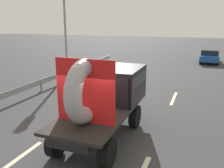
{
  "coord_description": "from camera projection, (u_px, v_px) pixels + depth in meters",
  "views": [
    {
      "loc": [
        3.44,
        -6.56,
        4.07
      ],
      "look_at": [
        0.28,
        1.69,
        1.76
      ],
      "focal_mm": 38.46,
      "sensor_mm": 36.0,
      "label": 1
    }
  ],
  "objects": [
    {
      "name": "lane_dash_left_near",
      "position": [
        18.0,
        159.0,
        7.33
      ],
      "size": [
        0.16,
        2.19,
        0.01
      ],
      "primitive_type": "cube",
      "rotation": [
        0.0,
        0.0,
        1.57
      ],
      "color": "beige",
      "rests_on": "ground_plane"
    },
    {
      "name": "ground_plane",
      "position": [
        86.0,
        145.0,
        8.15
      ],
      "size": [
        120.0,
        120.0,
        0.0
      ],
      "primitive_type": "plane",
      "color": "#38383A"
    },
    {
      "name": "lane_dash_left_far",
      "position": [
        112.0,
        90.0,
        14.7
      ],
      "size": [
        0.16,
        2.56,
        0.01
      ],
      "primitive_type": "cube",
      "rotation": [
        0.0,
        0.0,
        1.57
      ],
      "color": "beige",
      "rests_on": "ground_plane"
    },
    {
      "name": "lane_dash_right_far",
      "position": [
        174.0,
        98.0,
        13.08
      ],
      "size": [
        0.16,
        2.4,
        0.01
      ],
      "primitive_type": "cube",
      "rotation": [
        0.0,
        0.0,
        1.57
      ],
      "color": "beige",
      "rests_on": "ground_plane"
    },
    {
      "name": "guardrail",
      "position": [
        61.0,
        75.0,
        16.42
      ],
      "size": [
        0.1,
        17.85,
        0.71
      ],
      "color": "gray",
      "rests_on": "ground_plane"
    },
    {
      "name": "flatbed_truck",
      "position": [
        107.0,
        92.0,
        8.76
      ],
      "size": [
        2.02,
        4.79,
        3.05
      ],
      "color": "black",
      "rests_on": "ground_plane"
    },
    {
      "name": "traffic_light",
      "position": [
        65.0,
        19.0,
        17.99
      ],
      "size": [
        0.42,
        0.36,
        6.6
      ],
      "color": "gray",
      "rests_on": "ground_plane"
    },
    {
      "name": "distant_sedan",
      "position": [
        209.0,
        55.0,
        24.26
      ],
      "size": [
        1.78,
        4.14,
        1.35
      ],
      "color": "black",
      "rests_on": "ground_plane"
    }
  ]
}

